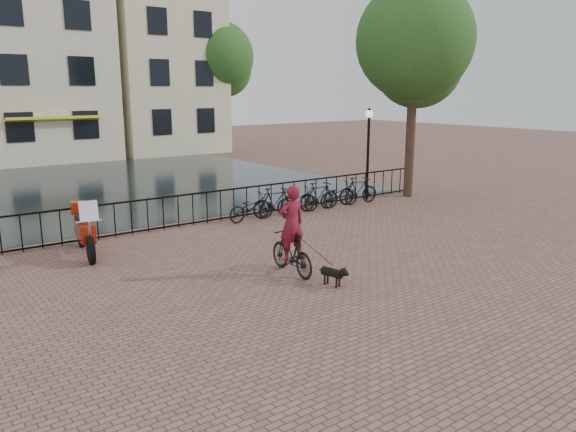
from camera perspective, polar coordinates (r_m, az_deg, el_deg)
ground at (r=11.71m, az=8.90°, el=-8.35°), size 100.00×100.00×0.00m
canal_water at (r=26.44m, az=-18.88°, el=2.94°), size 20.00×20.00×0.00m
railing at (r=17.85m, az=-9.64°, el=0.66°), size 20.00×0.05×1.02m
canal_house_mid at (r=38.55m, az=-24.89°, el=14.14°), size 8.00×9.50×11.80m
canal_house_right at (r=41.08m, az=-13.64°, el=15.83°), size 7.00×9.00×13.30m
tree_near_right at (r=22.73m, az=12.77°, el=16.95°), size 4.48×4.48×8.24m
tree_far_right at (r=39.95m, az=-7.05°, el=15.75°), size 4.76×4.76×8.76m
lamp_post at (r=21.48m, az=8.17°, el=7.78°), size 0.30×0.30×3.45m
cyclist at (r=12.85m, az=0.37°, el=-1.98°), size 0.80×1.81×2.42m
dog at (r=12.30m, az=4.51°, el=-6.02°), size 0.37×0.74×0.48m
motorcycle at (r=15.27m, az=-20.00°, el=-0.80°), size 0.90×2.33×1.62m
parked_bike_0 at (r=18.23m, az=-3.73°, el=0.89°), size 1.74×0.66×0.90m
parked_bike_1 at (r=18.74m, az=-1.30°, el=1.40°), size 1.71×0.70×1.00m
parked_bike_2 at (r=19.31m, az=1.00°, el=1.58°), size 1.74×0.68×0.90m
parked_bike_3 at (r=19.88m, az=3.17°, el=2.04°), size 1.70×0.60×1.00m
parked_bike_4 at (r=20.50m, az=5.21°, el=2.19°), size 1.74×0.67×0.90m
parked_bike_5 at (r=21.13m, az=7.14°, el=2.59°), size 1.72×0.74×1.00m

